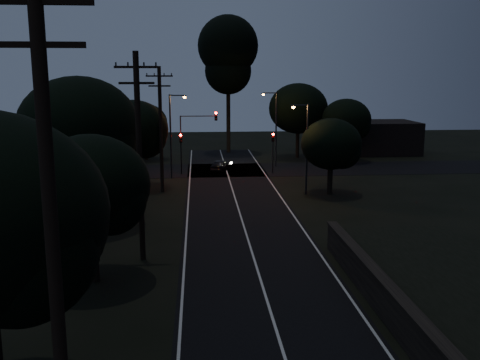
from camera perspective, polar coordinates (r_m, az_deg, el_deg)
road_surface at (r=45.21m, az=-0.72°, el=-1.35°), size 60.00×70.00×0.03m
utility_pole_near at (r=11.88m, az=-19.34°, el=-7.05°), size 2.20×0.30×12.00m
utility_pole_mid at (r=28.37m, az=-10.70°, el=2.71°), size 2.20×0.30×11.00m
utility_pole_far at (r=45.22m, az=-8.46°, el=5.56°), size 2.20×0.30×10.50m
tree_left_b at (r=25.80m, az=-15.31°, el=-0.84°), size 5.62×5.62×7.14m
tree_left_c at (r=35.68m, az=-16.38°, el=5.09°), size 7.73×7.73×9.76m
tree_left_d at (r=47.34m, az=-11.06°, el=5.12°), size 6.07×6.07×7.70m
tree_far_nw at (r=63.33m, az=-9.93°, el=5.95°), size 5.14×5.14×6.51m
tree_far_w at (r=59.93m, az=-15.06°, el=6.55°), size 6.48×6.48×8.26m
tree_far_ne at (r=64.08m, az=6.46°, el=7.46°), size 6.99×6.99×8.84m
tree_far_e at (r=62.43m, az=11.46°, el=6.20°), size 5.63×5.63×7.14m
tree_right_a at (r=44.60m, az=9.93°, el=3.65°), size 4.97×4.97×6.32m
tall_pine at (r=68.07m, az=-1.28°, el=13.29°), size 7.51×7.51×17.07m
building_left at (r=67.54m, az=-19.21°, el=4.09°), size 10.00×8.00×4.40m
building_right at (r=70.23m, az=14.57°, el=4.44°), size 9.00×7.00×4.00m
signal_left at (r=53.38m, az=-6.32°, el=3.61°), size 0.28×0.35×4.10m
signal_right at (r=53.89m, az=3.53°, el=3.72°), size 0.28×0.35×4.10m
signal_mast at (r=53.19m, az=-4.53°, el=5.24°), size 3.70×0.35×6.25m
streetlight_a at (r=51.23m, az=-7.22°, el=5.29°), size 1.66×0.26×8.00m
streetlight_b at (r=57.74m, az=3.69°, el=6.02°), size 1.66×0.26×8.00m
streetlight_c at (r=44.14m, az=6.95°, el=3.99°), size 1.46×0.26×7.50m
car at (r=55.48m, az=-2.08°, el=1.59°), size 2.54×3.65×1.15m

